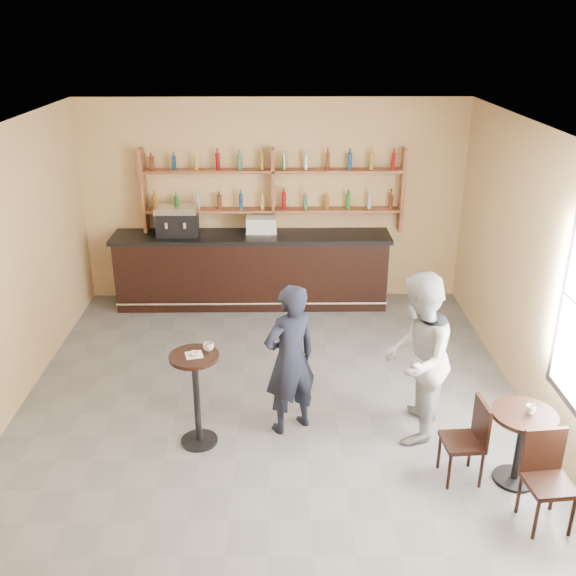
{
  "coord_description": "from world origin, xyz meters",
  "views": [
    {
      "loc": [
        0.11,
        -6.37,
        4.25
      ],
      "look_at": [
        0.2,
        0.8,
        1.25
      ],
      "focal_mm": 40.0,
      "sensor_mm": 36.0,
      "label": 1
    }
  ],
  "objects_px": {
    "pastry_case": "(262,226)",
    "bar_counter": "(252,270)",
    "espresso_machine": "(177,221)",
    "chair_west": "(462,441)",
    "patron_second": "(416,358)",
    "cafe_table": "(519,447)",
    "pedestal_table": "(197,400)",
    "man_main": "(290,360)",
    "chair_south": "(549,483)"
  },
  "relations": [
    {
      "from": "pastry_case",
      "to": "bar_counter",
      "type": "bearing_deg",
      "value": -172.1
    },
    {
      "from": "espresso_machine",
      "to": "chair_west",
      "type": "height_order",
      "value": "espresso_machine"
    },
    {
      "from": "espresso_machine",
      "to": "patron_second",
      "type": "xyz_separation_m",
      "value": [
        3.02,
        -3.57,
        -0.45
      ]
    },
    {
      "from": "pastry_case",
      "to": "cafe_table",
      "type": "height_order",
      "value": "pastry_case"
    },
    {
      "from": "bar_counter",
      "to": "chair_west",
      "type": "xyz_separation_m",
      "value": [
        2.23,
        -4.32,
        -0.15
      ]
    },
    {
      "from": "bar_counter",
      "to": "pedestal_table",
      "type": "height_order",
      "value": "bar_counter"
    },
    {
      "from": "bar_counter",
      "to": "chair_west",
      "type": "bearing_deg",
      "value": -62.72
    },
    {
      "from": "espresso_machine",
      "to": "man_main",
      "type": "relative_size",
      "value": 0.37
    },
    {
      "from": "chair_west",
      "to": "chair_south",
      "type": "height_order",
      "value": "chair_south"
    },
    {
      "from": "bar_counter",
      "to": "espresso_machine",
      "type": "xyz_separation_m",
      "value": [
        -1.13,
        0.0,
        0.81
      ]
    },
    {
      "from": "pedestal_table",
      "to": "chair_south",
      "type": "xyz_separation_m",
      "value": [
        3.27,
        -1.27,
        -0.08
      ]
    },
    {
      "from": "pedestal_table",
      "to": "chair_west",
      "type": "bearing_deg",
      "value": -13.09
    },
    {
      "from": "espresso_machine",
      "to": "chair_south",
      "type": "height_order",
      "value": "espresso_machine"
    },
    {
      "from": "man_main",
      "to": "chair_west",
      "type": "bearing_deg",
      "value": 121.39
    },
    {
      "from": "pastry_case",
      "to": "chair_west",
      "type": "height_order",
      "value": "pastry_case"
    },
    {
      "from": "chair_west",
      "to": "patron_second",
      "type": "xyz_separation_m",
      "value": [
        -0.34,
        0.75,
        0.51
      ]
    },
    {
      "from": "patron_second",
      "to": "chair_south",
      "type": "bearing_deg",
      "value": 53.23
    },
    {
      "from": "pastry_case",
      "to": "chair_south",
      "type": "distance_m",
      "value": 5.71
    },
    {
      "from": "man_main",
      "to": "cafe_table",
      "type": "distance_m",
      "value": 2.46
    },
    {
      "from": "bar_counter",
      "to": "pedestal_table",
      "type": "distance_m",
      "value": 3.73
    },
    {
      "from": "chair_south",
      "to": "bar_counter",
      "type": "bearing_deg",
      "value": 113.68
    },
    {
      "from": "man_main",
      "to": "patron_second",
      "type": "xyz_separation_m",
      "value": [
        1.34,
        -0.13,
        0.08
      ]
    },
    {
      "from": "man_main",
      "to": "espresso_machine",
      "type": "bearing_deg",
      "value": -94.92
    },
    {
      "from": "cafe_table",
      "to": "chair_west",
      "type": "distance_m",
      "value": 0.55
    },
    {
      "from": "pedestal_table",
      "to": "chair_west",
      "type": "xyz_separation_m",
      "value": [
        2.67,
        -0.62,
        -0.1
      ]
    },
    {
      "from": "pastry_case",
      "to": "chair_west",
      "type": "distance_m",
      "value": 4.87
    },
    {
      "from": "bar_counter",
      "to": "espresso_machine",
      "type": "height_order",
      "value": "espresso_machine"
    },
    {
      "from": "man_main",
      "to": "pedestal_table",
      "type": "bearing_deg",
      "value": -16.49
    },
    {
      "from": "pedestal_table",
      "to": "chair_west",
      "type": "distance_m",
      "value": 2.74
    },
    {
      "from": "chair_south",
      "to": "patron_second",
      "type": "height_order",
      "value": "patron_second"
    },
    {
      "from": "chair_west",
      "to": "pastry_case",
      "type": "bearing_deg",
      "value": -158.4
    },
    {
      "from": "bar_counter",
      "to": "patron_second",
      "type": "distance_m",
      "value": 4.06
    },
    {
      "from": "espresso_machine",
      "to": "pastry_case",
      "type": "bearing_deg",
      "value": -4.14
    },
    {
      "from": "pedestal_table",
      "to": "pastry_case",
      "type": "bearing_deg",
      "value": 80.73
    },
    {
      "from": "cafe_table",
      "to": "chair_south",
      "type": "xyz_separation_m",
      "value": [
        0.05,
        -0.6,
        0.06
      ]
    },
    {
      "from": "bar_counter",
      "to": "chair_south",
      "type": "height_order",
      "value": "bar_counter"
    },
    {
      "from": "patron_second",
      "to": "espresso_machine",
      "type": "bearing_deg",
      "value": -120.6
    },
    {
      "from": "bar_counter",
      "to": "patron_second",
      "type": "xyz_separation_m",
      "value": [
        1.89,
        -3.57,
        0.36
      ]
    },
    {
      "from": "man_main",
      "to": "chair_south",
      "type": "height_order",
      "value": "man_main"
    },
    {
      "from": "cafe_table",
      "to": "chair_west",
      "type": "bearing_deg",
      "value": 174.81
    },
    {
      "from": "espresso_machine",
      "to": "pastry_case",
      "type": "xyz_separation_m",
      "value": [
        1.3,
        0.0,
        -0.08
      ]
    },
    {
      "from": "pedestal_table",
      "to": "chair_south",
      "type": "relative_size",
      "value": 1.18
    },
    {
      "from": "cafe_table",
      "to": "patron_second",
      "type": "xyz_separation_m",
      "value": [
        -0.89,
        0.8,
        0.55
      ]
    },
    {
      "from": "pastry_case",
      "to": "chair_south",
      "type": "height_order",
      "value": "pastry_case"
    },
    {
      "from": "espresso_machine",
      "to": "chair_west",
      "type": "bearing_deg",
      "value": -56.24
    },
    {
      "from": "espresso_machine",
      "to": "chair_west",
      "type": "relative_size",
      "value": 0.73
    },
    {
      "from": "bar_counter",
      "to": "man_main",
      "type": "bearing_deg",
      "value": -80.93
    },
    {
      "from": "espresso_machine",
      "to": "chair_south",
      "type": "xyz_separation_m",
      "value": [
        3.96,
        -4.97,
        -0.94
      ]
    },
    {
      "from": "man_main",
      "to": "patron_second",
      "type": "bearing_deg",
      "value": 143.39
    },
    {
      "from": "espresso_machine",
      "to": "cafe_table",
      "type": "relative_size",
      "value": 0.81
    }
  ]
}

